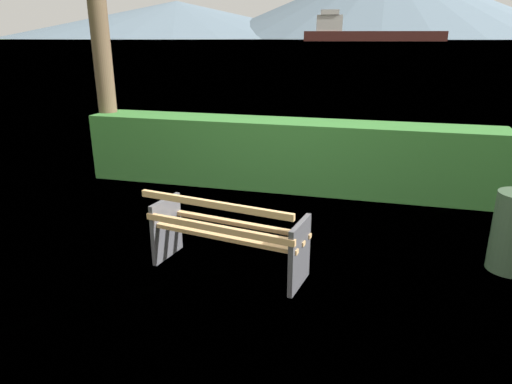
{
  "coord_description": "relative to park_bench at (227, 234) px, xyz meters",
  "views": [
    {
      "loc": [
        1.36,
        -4.11,
        2.33
      ],
      "look_at": [
        0.0,
        1.08,
        0.51
      ],
      "focal_mm": 32.1,
      "sensor_mm": 36.0,
      "label": 1
    }
  ],
  "objects": [
    {
      "name": "ground_plane",
      "position": [
        0.01,
        0.06,
        -0.42
      ],
      "size": [
        1400.0,
        1400.0,
        0.0
      ],
      "primitive_type": "plane",
      "color": "#567A38"
    },
    {
      "name": "water_surface",
      "position": [
        0.01,
        306.57,
        -0.42
      ],
      "size": [
        620.0,
        620.0,
        0.0
      ],
      "primitive_type": "plane",
      "color": "slate",
      "rests_on": "ground_plane"
    },
    {
      "name": "park_bench",
      "position": [
        0.0,
        0.0,
        0.0
      ],
      "size": [
        1.69,
        0.83,
        0.87
      ],
      "color": "tan",
      "rests_on": "ground_plane"
    },
    {
      "name": "hedge_row",
      "position": [
        0.01,
        2.96,
        0.12
      ],
      "size": [
        6.52,
        0.75,
        1.09
      ],
      "primitive_type": "cube",
      "color": "#387A33",
      "rests_on": "ground_plane"
    },
    {
      "name": "cargo_ship_large",
      "position": [
        -8.68,
        249.15,
        3.8
      ],
      "size": [
        71.63,
        20.2,
        15.1
      ],
      "color": "#471E19",
      "rests_on": "water_surface"
    },
    {
      "name": "distant_hills",
      "position": [
        -27.39,
        566.32,
        32.13
      ],
      "size": [
        790.16,
        435.58,
        81.44
      ],
      "color": "slate",
      "rests_on": "ground_plane"
    }
  ]
}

